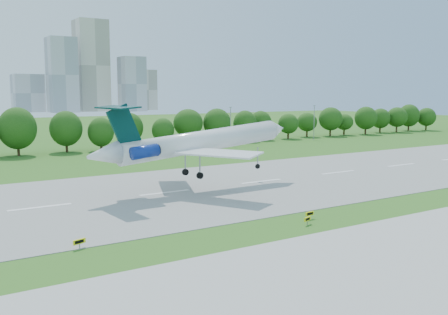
% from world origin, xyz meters
% --- Properties ---
extents(ground, '(600.00, 600.00, 0.00)m').
position_xyz_m(ground, '(0.00, 0.00, 0.00)').
color(ground, '#2D651A').
rests_on(ground, ground).
extents(runway, '(400.00, 45.00, 0.08)m').
position_xyz_m(runway, '(0.00, 25.00, 0.04)').
color(runway, gray).
rests_on(runway, ground).
extents(taxiway, '(400.00, 23.00, 0.08)m').
position_xyz_m(taxiway, '(0.00, -18.00, 0.04)').
color(taxiway, '#ADADA8').
rests_on(taxiway, ground).
extents(tree_line, '(288.40, 8.40, 10.40)m').
position_xyz_m(tree_line, '(0.00, 92.00, 6.19)').
color(tree_line, '#382314').
rests_on(tree_line, ground).
extents(light_poles, '(175.90, 0.25, 12.19)m').
position_xyz_m(light_poles, '(-2.50, 82.00, 6.34)').
color(light_poles, gray).
rests_on(light_poles, ground).
extents(skyline, '(127.00, 52.00, 80.00)m').
position_xyz_m(skyline, '(100.16, 390.61, 30.46)').
color(skyline, '#B2B2B7').
rests_on(skyline, ground).
extents(airliner, '(40.02, 28.99, 12.78)m').
position_xyz_m(airliner, '(5.30, 24.86, 8.31)').
color(airliner, white).
rests_on(airliner, ground).
extents(taxi_sign_left, '(1.48, 0.67, 1.06)m').
position_xyz_m(taxi_sign_left, '(-20.68, 2.76, 0.78)').
color(taxi_sign_left, gray).
rests_on(taxi_sign_left, ground).
extents(taxi_sign_centre, '(1.39, 0.62, 1.00)m').
position_xyz_m(taxi_sign_centre, '(6.65, -2.86, 0.74)').
color(taxi_sign_centre, gray).
rests_on(taxi_sign_centre, ground).
extents(taxi_sign_right, '(1.46, 0.33, 1.02)m').
position_xyz_m(taxi_sign_right, '(8.75, -0.93, 0.75)').
color(taxi_sign_right, gray).
rests_on(taxi_sign_right, ground).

